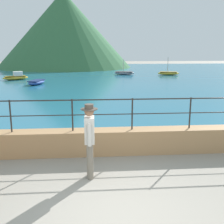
{
  "coord_description": "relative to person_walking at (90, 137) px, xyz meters",
  "views": [
    {
      "loc": [
        -0.33,
        -4.34,
        2.96
      ],
      "look_at": [
        0.31,
        3.7,
        1.1
      ],
      "focal_mm": 44.6,
      "sensor_mm": 36.0,
      "label": 1
    }
  ],
  "objects": [
    {
      "name": "boat_5",
      "position": [
        3.86,
        24.96,
        -0.72
      ],
      "size": [
        2.46,
        1.5,
        1.69
      ],
      "color": "gray",
      "rests_on": "lake_water"
    },
    {
      "name": "hill_main",
      "position": [
        -3.75,
        38.5,
        4.65
      ],
      "size": [
        20.41,
        20.41,
        11.26
      ],
      "primitive_type": "cone",
      "color": "#33663D",
      "rests_on": "ground"
    },
    {
      "name": "boat_1",
      "position": [
        -4.31,
        16.96,
        -0.72
      ],
      "size": [
        1.5,
        2.46,
        0.36
      ],
      "color": "#2D4C9E",
      "rests_on": "lake_water"
    },
    {
      "name": "boat_4",
      "position": [
        8.68,
        24.16,
        -0.72
      ],
      "size": [
        2.44,
        1.35,
        1.93
      ],
      "color": "gold",
      "rests_on": "lake_water"
    },
    {
      "name": "promenade_wall",
      "position": [
        0.36,
        1.5,
        -0.63
      ],
      "size": [
        20.0,
        0.56,
        0.7
      ],
      "primitive_type": "cube",
      "color": "tan",
      "rests_on": "ground"
    },
    {
      "name": "ground_plane",
      "position": [
        0.36,
        -1.7,
        -0.98
      ],
      "size": [
        120.0,
        120.0,
        0.0
      ],
      "primitive_type": "plane",
      "color": "gray"
    },
    {
      "name": "railing",
      "position": [
        0.36,
        1.5,
        0.34
      ],
      "size": [
        18.44,
        0.04,
        0.9
      ],
      "color": "#282623",
      "rests_on": "promenade_wall"
    },
    {
      "name": "person_walking",
      "position": [
        0.0,
        0.0,
        0.0
      ],
      "size": [
        0.38,
        0.57,
        1.75
      ],
      "color": "slate",
      "rests_on": "ground"
    },
    {
      "name": "lake_water",
      "position": [
        0.36,
        24.14,
        -0.95
      ],
      "size": [
        64.0,
        44.32,
        0.06
      ],
      "primitive_type": "cube",
      "color": "#236B89",
      "rests_on": "ground"
    },
    {
      "name": "boat_3",
      "position": [
        -6.87,
        20.63,
        -0.65
      ],
      "size": [
        2.47,
        1.75,
        0.76
      ],
      "color": "gold",
      "rests_on": "lake_water"
    }
  ]
}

